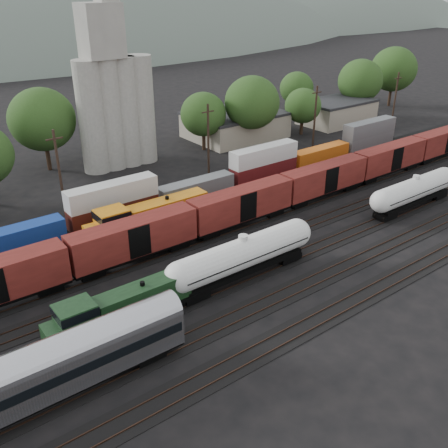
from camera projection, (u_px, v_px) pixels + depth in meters
ground at (234, 253)px, 58.92m from camera, size 600.00×600.00×0.00m
tracks at (234, 252)px, 58.90m from camera, size 180.00×33.20×0.20m
green_locomotive at (117, 309)px, 44.89m from camera, size 15.40×2.72×4.08m
tank_car_a at (243, 255)px, 52.52m from camera, size 18.91×3.39×4.96m
tank_car_b at (414, 190)px, 69.18m from camera, size 17.63×3.16×4.62m
passenger_coach at (35, 375)px, 36.08m from camera, size 23.84×2.94×5.41m
orange_locomotive at (146, 217)px, 61.68m from camera, size 18.08×3.01×4.52m
boxcar_string at (285, 191)px, 68.01m from camera, size 184.40×2.90×4.20m
container_wall at (94, 214)px, 62.73m from camera, size 160.00×2.60×5.80m
grain_silo at (115, 100)px, 81.51m from camera, size 13.40×5.00×29.00m
industrial_sheds at (139, 149)px, 86.62m from camera, size 119.38×17.26×5.10m
tree_band at (87, 123)px, 81.27m from camera, size 168.67×23.15×14.45m
utility_poles at (141, 155)px, 71.93m from camera, size 122.20×0.36×12.00m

